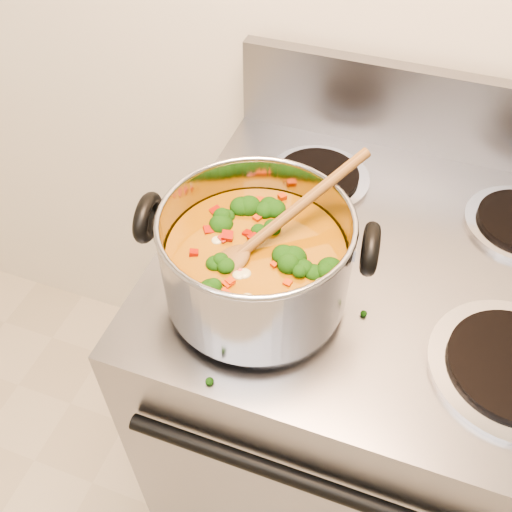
# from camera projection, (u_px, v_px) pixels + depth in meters

# --- Properties ---
(electric_range) EXTENTS (0.73, 0.66, 1.08)m
(electric_range) POSITION_uv_depth(u_px,v_px,m) (361.00, 401.00, 1.22)
(electric_range) COLOR gray
(electric_range) RESTS_ON ground
(stockpot) EXTENTS (0.32, 0.26, 0.16)m
(stockpot) POSITION_uv_depth(u_px,v_px,m) (256.00, 260.00, 0.78)
(stockpot) COLOR #98989F
(stockpot) RESTS_ON electric_range
(wooden_spoon) EXTENTS (0.18, 0.24, 0.11)m
(wooden_spoon) POSITION_uv_depth(u_px,v_px,m) (265.00, 234.00, 0.75)
(wooden_spoon) COLOR brown
(wooden_spoon) RESTS_ON stockpot
(cooktop_crumbs) EXTENTS (0.35, 0.28, 0.01)m
(cooktop_crumbs) POSITION_uv_depth(u_px,v_px,m) (266.00, 271.00, 0.87)
(cooktop_crumbs) COLOR black
(cooktop_crumbs) RESTS_ON electric_range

